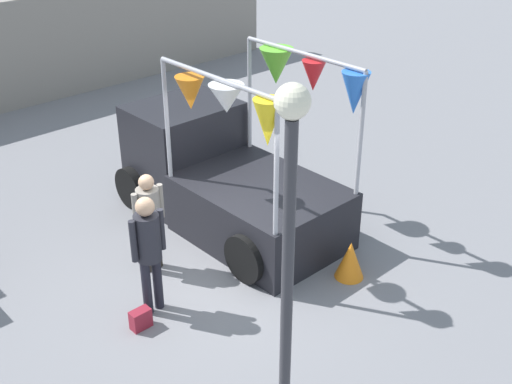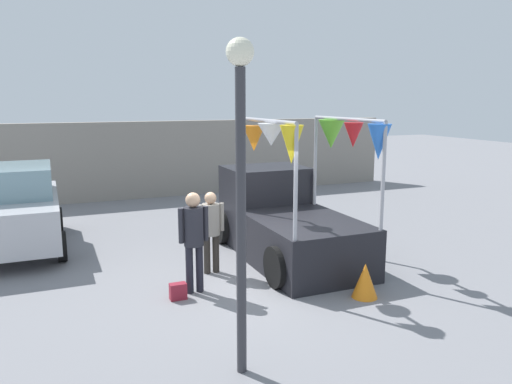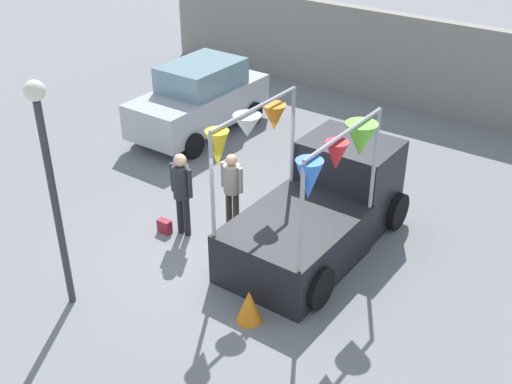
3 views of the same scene
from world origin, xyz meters
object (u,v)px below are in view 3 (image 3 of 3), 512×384
at_px(handbag, 165,226).
at_px(street_lamp, 49,167).
at_px(folded_kite_bundle_tangerine, 249,306).
at_px(parked_car, 200,98).
at_px(person_vendor, 232,183).
at_px(vendor_truck, 323,203).
at_px(person_customer, 182,187).

relative_size(handbag, street_lamp, 0.07).
relative_size(street_lamp, folded_kite_bundle_tangerine, 6.68).
distance_m(parked_car, street_lamp, 7.46).
distance_m(parked_car, handbag, 5.00).
bearing_deg(person_vendor, folded_kite_bundle_tangerine, -47.09).
distance_m(vendor_truck, person_vendor, 1.88).
bearing_deg(handbag, folded_kite_bundle_tangerine, -21.12).
distance_m(parked_car, folded_kite_bundle_tangerine, 7.73).
bearing_deg(handbag, person_customer, 29.74).
distance_m(vendor_truck, parked_car, 5.93).
bearing_deg(folded_kite_bundle_tangerine, street_lamp, -153.49).
xyz_separation_m(vendor_truck, parked_car, (-5.31, 2.64, 0.07)).
xyz_separation_m(person_customer, street_lamp, (-0.17, -2.73, 1.52)).
bearing_deg(vendor_truck, person_customer, -150.12).
bearing_deg(street_lamp, person_vendor, 78.18).
height_order(vendor_truck, folded_kite_bundle_tangerine, vendor_truck).
distance_m(person_vendor, folded_kite_bundle_tangerine, 3.06).
relative_size(vendor_truck, person_customer, 2.27).
height_order(person_customer, street_lamp, street_lamp).
bearing_deg(folded_kite_bundle_tangerine, handbag, 158.88).
height_order(vendor_truck, street_lamp, street_lamp).
relative_size(vendor_truck, handbag, 14.44).
bearing_deg(vendor_truck, person_vendor, -163.83).
bearing_deg(person_customer, parked_car, 126.22).
height_order(parked_car, person_vendor, parked_car).
distance_m(person_customer, folded_kite_bundle_tangerine, 3.04).
distance_m(street_lamp, folded_kite_bundle_tangerine, 3.87).
xyz_separation_m(person_customer, handbag, (-0.35, -0.20, -0.94)).
distance_m(person_customer, handbag, 1.02).
relative_size(vendor_truck, person_vendor, 2.53).
relative_size(vendor_truck, street_lamp, 1.01).
relative_size(handbag, folded_kite_bundle_tangerine, 0.47).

